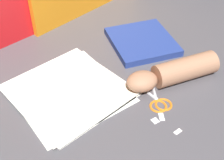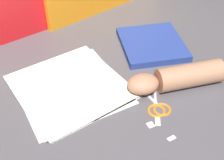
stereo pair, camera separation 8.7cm
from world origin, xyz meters
name	(u,v)px [view 2 (the right image)]	position (x,y,z in m)	size (l,w,h in m)	color
ground_plane	(123,91)	(0.00, 0.00, 0.00)	(6.00, 6.00, 0.00)	#4C494F
paper_stack	(70,87)	(-0.12, 0.10, 0.01)	(0.32, 0.33, 0.01)	white
book_closed	(152,44)	(0.22, 0.13, 0.01)	(0.28, 0.29, 0.02)	navy
scissors	(157,104)	(0.04, -0.10, 0.00)	(0.11, 0.15, 0.01)	silver
hand_forearm	(177,78)	(0.14, -0.07, 0.04)	(0.30, 0.16, 0.07)	#A87556
paper_scrap_near	(151,125)	(-0.02, -0.15, 0.00)	(0.02, 0.02, 0.00)	white
paper_scrap_mid	(170,139)	(0.00, -0.21, 0.00)	(0.02, 0.01, 0.00)	white
paper_scrap_far	(158,121)	(0.01, -0.15, 0.00)	(0.03, 0.03, 0.00)	white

